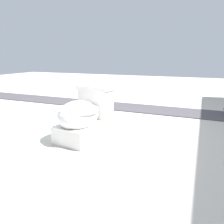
{
  "coord_description": "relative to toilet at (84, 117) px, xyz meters",
  "views": [
    {
      "loc": [
        2.05,
        1.25,
        0.81
      ],
      "look_at": [
        0.22,
        0.49,
        0.3
      ],
      "focal_mm": 35.0,
      "sensor_mm": 36.0,
      "label": 1
    }
  ],
  "objects": [
    {
      "name": "ground_plane",
      "position": [
        -0.22,
        -0.18,
        -0.22
      ],
      "size": [
        14.0,
        14.0,
        0.0
      ],
      "primitive_type": "plane",
      "color": "#B7B2A8"
    },
    {
      "name": "gravel_strip",
      "position": [
        -1.44,
        0.32,
        -0.21
      ],
      "size": [
        0.56,
        8.0,
        0.01
      ],
      "primitive_type": "cube",
      "color": "#423F44",
      "rests_on": "ground"
    },
    {
      "name": "toilet",
      "position": [
        0.0,
        0.0,
        0.0
      ],
      "size": [
        0.67,
        0.44,
        0.52
      ],
      "rotation": [
        0.0,
        0.0,
        -0.11
      ],
      "color": "white",
      "rests_on": "ground"
    }
  ]
}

